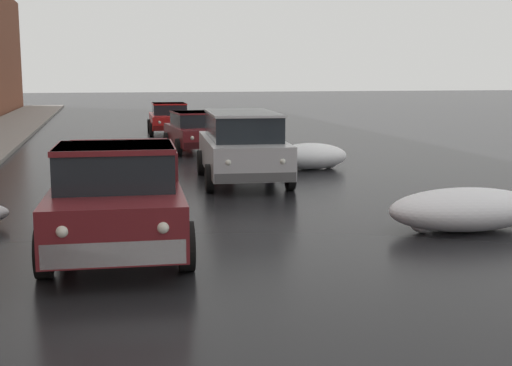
{
  "coord_description": "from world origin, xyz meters",
  "views": [
    {
      "loc": [
        -1.78,
        -2.61,
        2.82
      ],
      "look_at": [
        0.37,
        7.06,
        1.23
      ],
      "focal_mm": 48.38,
      "sensor_mm": 36.0,
      "label": 1
    }
  ],
  "objects_px": {
    "suv_silver_parked_kerbside_close": "(242,144)",
    "sedan_maroon_parked_kerbside_mid": "(196,130)",
    "sedan_red_parked_far_down_block": "(169,117)",
    "pickup_truck_maroon_approaching_near_lane": "(117,197)"
  },
  "relations": [
    {
      "from": "sedan_red_parked_far_down_block",
      "to": "suv_silver_parked_kerbside_close",
      "type": "bearing_deg",
      "value": -88.21
    },
    {
      "from": "pickup_truck_maroon_approaching_near_lane",
      "to": "sedan_maroon_parked_kerbside_mid",
      "type": "height_order",
      "value": "pickup_truck_maroon_approaching_near_lane"
    },
    {
      "from": "pickup_truck_maroon_approaching_near_lane",
      "to": "sedan_maroon_parked_kerbside_mid",
      "type": "relative_size",
      "value": 1.17
    },
    {
      "from": "suv_silver_parked_kerbside_close",
      "to": "sedan_maroon_parked_kerbside_mid",
      "type": "bearing_deg",
      "value": 91.59
    },
    {
      "from": "pickup_truck_maroon_approaching_near_lane",
      "to": "sedan_red_parked_far_down_block",
      "type": "xyz_separation_m",
      "value": [
        2.86,
        21.43,
        -0.13
      ]
    },
    {
      "from": "suv_silver_parked_kerbside_close",
      "to": "sedan_maroon_parked_kerbside_mid",
      "type": "height_order",
      "value": "suv_silver_parked_kerbside_close"
    },
    {
      "from": "pickup_truck_maroon_approaching_near_lane",
      "to": "sedan_maroon_parked_kerbside_mid",
      "type": "xyz_separation_m",
      "value": [
        3.12,
        13.89,
        -0.13
      ]
    },
    {
      "from": "pickup_truck_maroon_approaching_near_lane",
      "to": "suv_silver_parked_kerbside_close",
      "type": "xyz_separation_m",
      "value": [
        3.33,
        6.51,
        0.11
      ]
    },
    {
      "from": "suv_silver_parked_kerbside_close",
      "to": "pickup_truck_maroon_approaching_near_lane",
      "type": "bearing_deg",
      "value": -117.08
    },
    {
      "from": "suv_silver_parked_kerbside_close",
      "to": "sedan_maroon_parked_kerbside_mid",
      "type": "distance_m",
      "value": 7.39
    }
  ]
}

